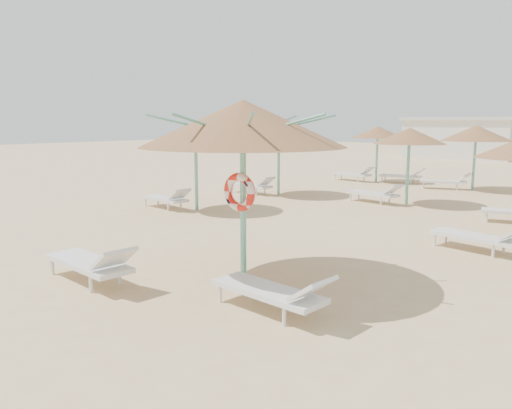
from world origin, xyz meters
The scene contains 6 objects.
ground centered at (0.00, 0.00, 0.00)m, with size 120.00×120.00×0.00m, color tan.
main_palapa centered at (0.47, 0.32, 2.81)m, with size 3.60×3.60×3.22m.
lounger_main_a centered at (-1.54, -1.47, 0.38)m, with size 2.26×0.86×0.80m.
lounger_main_b centered at (1.85, -0.61, 0.35)m, with size 2.08×0.81×0.74m.
palapa_field centered at (1.36, 10.25, 2.31)m, with size 19.58×13.69×2.72m.
service_hut centered at (-6.00, 35.00, 1.64)m, with size 8.40×4.40×3.25m.
Camera 1 is at (6.05, -6.37, 2.83)m, focal length 35.00 mm.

